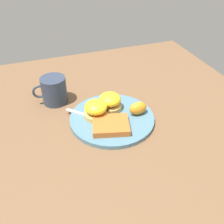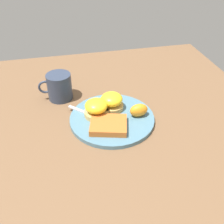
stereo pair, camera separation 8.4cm
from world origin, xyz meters
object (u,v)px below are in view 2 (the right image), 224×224
orange_wedge (139,110)px  cup (59,87)px  sandwich_benedict_left (112,102)px  hashbrown_patty (109,125)px  sandwich_benedict_right (96,108)px  fork (98,118)px

orange_wedge → cup: 0.31m
sandwich_benedict_left → orange_wedge: sandwich_benedict_left is taller
hashbrown_patty → cup: cup is taller
orange_wedge → cup: size_ratio=0.50×
cup → sandwich_benedict_right: bearing=125.7°
sandwich_benedict_left → fork: (0.06, 0.04, -0.03)m
sandwich_benedict_left → hashbrown_patty: sandwich_benedict_left is taller
sandwich_benedict_right → cup: 0.19m
sandwich_benedict_left → fork: 0.08m
fork → sandwich_benedict_left: bearing=-142.1°
sandwich_benedict_left → orange_wedge: bearing=142.7°
orange_wedge → fork: bearing=-6.5°
sandwich_benedict_right → cup: (0.11, -0.15, 0.01)m
sandwich_benedict_left → sandwich_benedict_right: size_ratio=1.00×
sandwich_benedict_right → cup: bearing=-54.3°
fork → cup: size_ratio=1.36×
sandwich_benedict_left → cup: bearing=-37.0°
sandwich_benedict_right → fork: (-0.00, 0.02, -0.03)m
hashbrown_patty → cup: bearing=-58.8°
sandwich_benedict_left → orange_wedge: size_ratio=1.34×
sandwich_benedict_right → fork: bearing=93.6°
sandwich_benedict_left → cup: size_ratio=0.67×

